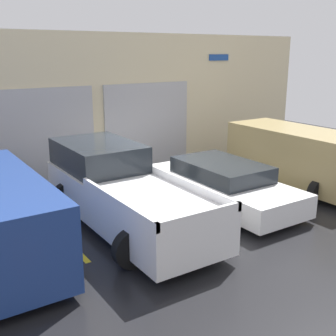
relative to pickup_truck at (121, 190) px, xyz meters
name	(u,v)px	position (x,y,z in m)	size (l,w,h in m)	color
ground_plane	(153,200)	(1.45, 0.93, -0.82)	(28.00, 28.00, 0.00)	black
shophouse_building	(99,106)	(1.45, 4.22, 1.43)	(17.08, 0.68, 4.55)	beige
pickup_truck	(121,190)	(0.00, 0.00, 0.00)	(2.41, 5.54, 1.76)	white
sedan_white	(223,184)	(2.90, -0.29, -0.27)	(2.29, 4.56, 1.14)	white
van_right	(298,156)	(5.81, -0.32, 0.11)	(2.18, 4.41, 1.73)	#9E8956
parking_stripe_left	(68,242)	(-1.45, -0.32, -0.82)	(0.12, 2.20, 0.01)	gold
parking_stripe_centre	(179,214)	(1.45, -0.32, -0.82)	(0.12, 2.20, 0.01)	gold
parking_stripe_right	(261,194)	(4.36, -0.32, -0.82)	(0.12, 2.20, 0.01)	gold
parking_stripe_far_right	(325,178)	(7.26, -0.32, -0.82)	(0.12, 2.20, 0.01)	gold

